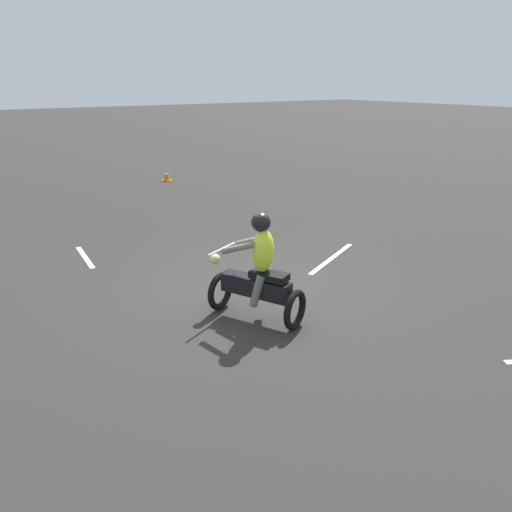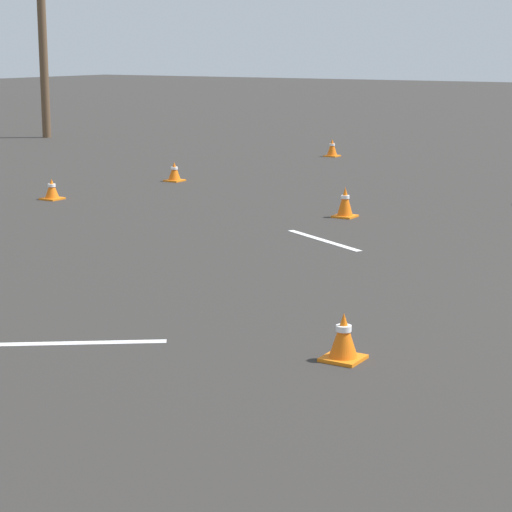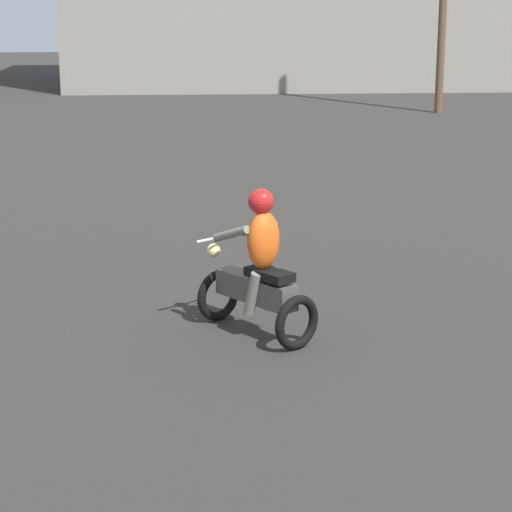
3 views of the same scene
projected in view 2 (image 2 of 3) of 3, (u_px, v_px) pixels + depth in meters
traffic_cone_near_left at (344, 337)px, 8.25m from camera, size 0.32×0.32×0.41m
traffic_cone_mid_left at (174, 172)px, 19.17m from camera, size 0.32×0.32×0.37m
traffic_cone_far_right at (332, 148)px, 23.46m from camera, size 0.32×0.32×0.41m
traffic_cone_far_center at (345, 203)px, 15.14m from camera, size 0.32×0.32×0.46m
traffic_cone_far_left at (52, 190)px, 16.90m from camera, size 0.32×0.32×0.36m
lane_stripe_ne at (323, 240)px, 13.38m from camera, size 0.90×1.51×0.01m
lane_stripe_nw at (70, 343)px, 8.75m from camera, size 1.06×1.43×0.01m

